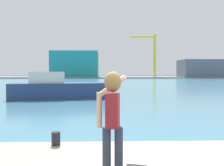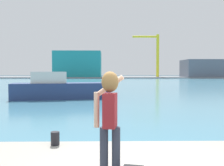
{
  "view_description": "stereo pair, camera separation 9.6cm",
  "coord_description": "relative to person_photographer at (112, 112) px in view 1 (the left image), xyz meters",
  "views": [
    {
      "loc": [
        -0.77,
        -4.49,
        2.23
      ],
      "look_at": [
        -0.54,
        3.49,
        1.88
      ],
      "focal_mm": 42.24,
      "sensor_mm": 36.0,
      "label": 1
    },
    {
      "loc": [
        -0.67,
        -4.49,
        2.23
      ],
      "look_at": [
        -0.54,
        3.49,
        1.88
      ],
      "focal_mm": 42.24,
      "sensor_mm": 36.0,
      "label": 2
    }
  ],
  "objects": [
    {
      "name": "harbor_water",
      "position": [
        0.64,
        52.19,
        -1.55
      ],
      "size": [
        140.0,
        100.0,
        0.02
      ],
      "primitive_type": "cube",
      "color": "teal",
      "rests_on": "ground_plane"
    },
    {
      "name": "person_photographer",
      "position": [
        0.0,
        0.0,
        0.0
      ],
      "size": [
        0.53,
        0.56,
        1.74
      ],
      "rotation": [
        0.0,
        0.0,
        1.4
      ],
      "color": "#2D3342",
      "rests_on": "quay_promenade"
    },
    {
      "name": "port_crane",
      "position": [
        16.64,
        88.73,
        7.85
      ],
      "size": [
        9.44,
        1.0,
        14.97
      ],
      "color": "yellow",
      "rests_on": "far_shore_dock"
    },
    {
      "name": "ground_plane",
      "position": [
        0.64,
        50.19,
        -1.56
      ],
      "size": [
        220.0,
        220.0,
        0.0
      ],
      "primitive_type": "plane",
      "color": "#334751"
    },
    {
      "name": "far_shore_dock",
      "position": [
        0.64,
        92.19,
        -1.35
      ],
      "size": [
        140.0,
        20.0,
        0.41
      ],
      "primitive_type": "cube",
      "color": "gray",
      "rests_on": "ground_plane"
    },
    {
      "name": "warehouse_left",
      "position": [
        -10.55,
        90.55,
        3.31
      ],
      "size": [
        16.17,
        13.27,
        8.92
      ],
      "primitive_type": "cube",
      "color": "teal",
      "rests_on": "far_shore_dock"
    },
    {
      "name": "harbor_bollard",
      "position": [
        -1.27,
        1.87,
        -0.91
      ],
      "size": [
        0.2,
        0.2,
        0.32
      ],
      "primitive_type": "cylinder",
      "color": "black",
      "rests_on": "quay_promenade"
    },
    {
      "name": "warehouse_right",
      "position": [
        34.6,
        88.2,
        1.86
      ],
      "size": [
        15.55,
        11.26,
        6.02
      ],
      "primitive_type": "cube",
      "color": "slate",
      "rests_on": "far_shore_dock"
    },
    {
      "name": "boat_moored",
      "position": [
        -3.99,
        17.33,
        -0.72
      ],
      "size": [
        8.15,
        3.82,
        2.21
      ],
      "rotation": [
        0.0,
        0.0,
        0.18
      ],
      "color": "navy",
      "rests_on": "harbor_water"
    }
  ]
}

